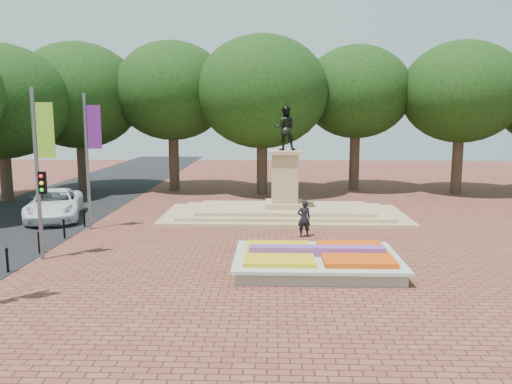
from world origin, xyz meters
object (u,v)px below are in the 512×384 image
(flower_bed, at_px, (317,260))
(monument, at_px, (284,202))
(pedestrian, at_px, (304,218))
(van, at_px, (55,204))

(flower_bed, xyz_separation_m, monument, (-1.03, 10.00, 0.50))
(pedestrian, bearing_deg, van, -26.03)
(flower_bed, xyz_separation_m, pedestrian, (-0.19, 5.21, 0.54))
(pedestrian, bearing_deg, monument, -90.88)
(monument, bearing_deg, pedestrian, -80.07)
(flower_bed, distance_m, van, 16.82)
(flower_bed, distance_m, monument, 10.07)
(flower_bed, bearing_deg, pedestrian, 92.07)
(monument, relative_size, pedestrian, 7.65)
(van, bearing_deg, flower_bed, -49.62)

